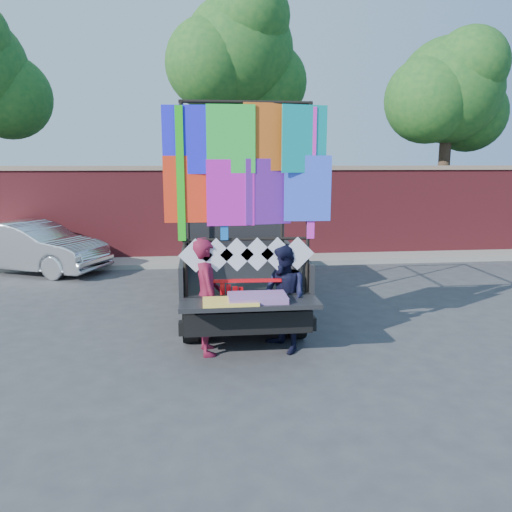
{
  "coord_description": "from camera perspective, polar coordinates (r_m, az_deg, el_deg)",
  "views": [
    {
      "loc": [
        -0.19,
        -7.05,
        2.73
      ],
      "look_at": [
        0.63,
        0.28,
        1.33
      ],
      "focal_mm": 35.0,
      "sensor_mm": 36.0,
      "label": 1
    }
  ],
  "objects": [
    {
      "name": "sedan",
      "position": [
        13.61,
        -24.22,
        0.94
      ],
      "size": [
        4.04,
        2.8,
        1.26
      ],
      "primitive_type": "imported",
      "rotation": [
        0.0,
        0.0,
        1.14
      ],
      "color": "#BABEC2",
      "rests_on": "ground"
    },
    {
      "name": "brick_wall",
      "position": [
        14.12,
        -5.61,
        5.01
      ],
      "size": [
        30.0,
        0.45,
        2.61
      ],
      "color": "maroon",
      "rests_on": "ground"
    },
    {
      "name": "tree_right",
      "position": [
        17.14,
        21.36,
        16.84
      ],
      "size": [
        4.2,
        3.3,
        6.62
      ],
      "color": "#38281C",
      "rests_on": "ground"
    },
    {
      "name": "curb",
      "position": [
        13.62,
        -5.47,
        -0.59
      ],
      "size": [
        30.0,
        1.2,
        0.12
      ],
      "primitive_type": "cube",
      "color": "gray",
      "rests_on": "ground"
    },
    {
      "name": "man",
      "position": [
        7.21,
        3.17,
        -4.87
      ],
      "size": [
        0.86,
        0.95,
        1.58
      ],
      "primitive_type": "imported",
      "rotation": [
        0.0,
        0.0,
        -1.14
      ],
      "color": "black",
      "rests_on": "ground"
    },
    {
      "name": "woman",
      "position": [
        7.15,
        -5.67,
        -4.58
      ],
      "size": [
        0.5,
        0.67,
        1.69
      ],
      "primitive_type": "imported",
      "rotation": [
        0.0,
        0.0,
        1.73
      ],
      "color": "maroon",
      "rests_on": "ground"
    },
    {
      "name": "ground",
      "position": [
        7.57,
        -4.61,
        -10.43
      ],
      "size": [
        90.0,
        90.0,
        0.0
      ],
      "primitive_type": "plane",
      "color": "#38383A",
      "rests_on": "ground"
    },
    {
      "name": "pickup_truck",
      "position": [
        9.78,
        -2.53,
        -0.09
      ],
      "size": [
        2.23,
        5.6,
        3.53
      ],
      "color": "black",
      "rests_on": "ground"
    },
    {
      "name": "tree_mid",
      "position": [
        15.51,
        -1.93,
        21.8
      ],
      "size": [
        4.2,
        3.3,
        7.73
      ],
      "color": "#38281C",
      "rests_on": "ground"
    },
    {
      "name": "streamer_bundle",
      "position": [
        7.13,
        -2.14,
        -4.5
      ],
      "size": [
        1.04,
        0.1,
        0.71
      ],
      "color": "red",
      "rests_on": "ground"
    }
  ]
}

